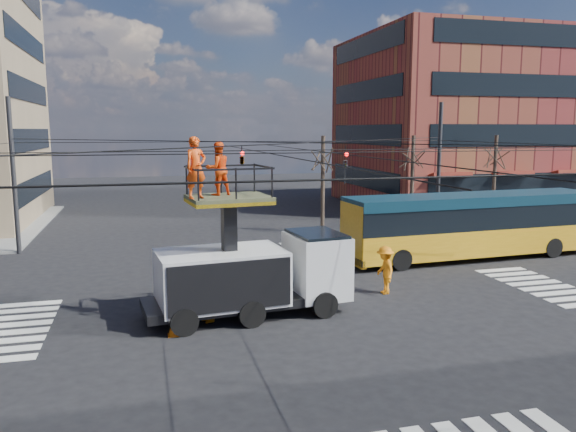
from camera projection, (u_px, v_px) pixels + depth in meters
The scene contains 13 objects.
ground at pixel (308, 304), 20.60m from camera, with size 120.00×120.00×0.00m, color black.
sidewalk_ne at pixel (479, 207), 45.94m from camera, with size 18.00×18.00×0.12m, color slate.
crosswalks at pixel (308, 304), 20.60m from camera, with size 22.40×22.40×0.02m, color silver, non-canonical shape.
building_ne at pixel (473, 122), 47.97m from camera, with size 20.06×16.06×14.00m.
overhead_network at pixel (303, 187), 20.31m from camera, with size 24.24×24.24×8.00m.
tree_a at pixel (323, 158), 34.05m from camera, with size 2.00×2.00×6.00m.
tree_b at pixel (413, 157), 35.56m from camera, with size 2.00×2.00×6.00m.
tree_c at pixel (495, 156), 37.07m from camera, with size 2.00×2.00×6.00m.
utility_truck at pixel (252, 258), 19.18m from camera, with size 7.21×3.24×6.15m.
city_bus at pixel (472, 224), 27.83m from camera, with size 13.34×3.35×3.20m.
traffic_cone at pixel (174, 324), 17.44m from camera, with size 0.36×0.36×0.74m, color orange.
worker_ground at pixel (206, 294), 18.61m from camera, with size 1.13×0.47×1.93m, color #FF9E10.
flagger at pixel (385, 270), 21.85m from camera, with size 1.22×0.70×1.89m, color orange.
Camera 1 is at (-5.76, -19.02, 6.36)m, focal length 35.00 mm.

